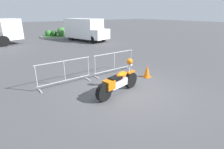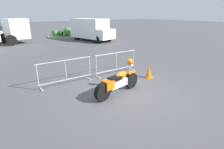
% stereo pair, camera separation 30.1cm
% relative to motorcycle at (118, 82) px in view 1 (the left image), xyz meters
% --- Properties ---
extents(ground_plane, '(120.00, 120.00, 0.00)m').
position_rel_motorcycle_xyz_m(ground_plane, '(0.50, -0.11, -0.48)').
color(ground_plane, '#4C4C4F').
extents(motorcycle, '(2.19, 0.63, 1.25)m').
position_rel_motorcycle_xyz_m(motorcycle, '(0.00, 0.00, 0.00)').
color(motorcycle, black).
rests_on(motorcycle, ground).
extents(crowd_barrier_near, '(2.36, 0.47, 1.07)m').
position_rel_motorcycle_xyz_m(crowd_barrier_near, '(-1.30, 1.99, 0.08)').
color(crowd_barrier_near, '#9EA0A5').
rests_on(crowd_barrier_near, ground).
extents(crowd_barrier_far, '(2.36, 0.47, 1.07)m').
position_rel_motorcycle_xyz_m(crowd_barrier_far, '(1.30, 1.99, 0.08)').
color(crowd_barrier_far, '#9EA0A5').
rests_on(crowd_barrier_far, ground).
extents(delivery_van, '(3.20, 5.34, 2.31)m').
position_rel_motorcycle_xyz_m(delivery_van, '(5.35, 12.55, 0.77)').
color(delivery_van, white).
rests_on(delivery_van, ground).
extents(planter_island, '(3.33, 3.33, 1.19)m').
position_rel_motorcycle_xyz_m(planter_island, '(3.81, 17.37, -0.12)').
color(planter_island, '#ADA89E').
rests_on(planter_island, ground).
extents(traffic_cone, '(0.34, 0.34, 0.59)m').
position_rel_motorcycle_xyz_m(traffic_cone, '(2.22, 0.61, -0.19)').
color(traffic_cone, orange).
rests_on(traffic_cone, ground).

